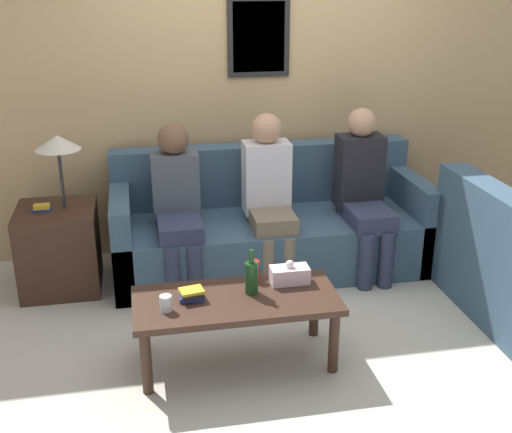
% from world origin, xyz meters
% --- Properties ---
extents(ground_plane, '(16.00, 16.00, 0.00)m').
position_xyz_m(ground_plane, '(0.00, 0.00, 0.00)').
color(ground_plane, beige).
extents(wall_back, '(9.00, 0.08, 2.60)m').
position_xyz_m(wall_back, '(0.00, 1.02, 1.30)').
color(wall_back, tan).
rests_on(wall_back, ground_plane).
extents(couch_main, '(2.37, 0.91, 0.90)m').
position_xyz_m(couch_main, '(0.00, 0.55, 0.31)').
color(couch_main, '#385166').
rests_on(couch_main, ground_plane).
extents(coffee_table, '(1.18, 0.53, 0.43)m').
position_xyz_m(coffee_table, '(-0.47, -0.74, 0.37)').
color(coffee_table, '#382319').
rests_on(coffee_table, ground_plane).
extents(side_table_with_lamp, '(0.55, 0.55, 1.14)m').
position_xyz_m(side_table_with_lamp, '(-1.56, 0.45, 0.35)').
color(side_table_with_lamp, '#382319').
rests_on(side_table_with_lamp, ground_plane).
extents(wine_bottle, '(0.08, 0.08, 0.27)m').
position_xyz_m(wine_bottle, '(-0.37, -0.70, 0.53)').
color(wine_bottle, '#19421E').
rests_on(wine_bottle, coffee_table).
extents(drinking_glass, '(0.07, 0.07, 0.09)m').
position_xyz_m(drinking_glass, '(-0.87, -0.82, 0.47)').
color(drinking_glass, silver).
rests_on(drinking_glass, coffee_table).
extents(book_stack, '(0.15, 0.13, 0.07)m').
position_xyz_m(book_stack, '(-0.72, -0.72, 0.46)').
color(book_stack, navy).
rests_on(book_stack, coffee_table).
extents(soda_can, '(0.07, 0.07, 0.12)m').
position_xyz_m(soda_can, '(-0.33, -0.54, 0.49)').
color(soda_can, red).
rests_on(soda_can, coffee_table).
extents(tissue_box, '(0.23, 0.12, 0.15)m').
position_xyz_m(tissue_box, '(-0.13, -0.62, 0.48)').
color(tissue_box, silver).
rests_on(tissue_box, coffee_table).
extents(person_left, '(0.34, 0.65, 1.17)m').
position_xyz_m(person_left, '(-0.71, 0.39, 0.63)').
color(person_left, '#2D334C').
rests_on(person_left, ground_plane).
extents(person_middle, '(0.34, 0.58, 1.22)m').
position_xyz_m(person_middle, '(-0.04, 0.38, 0.66)').
color(person_middle, '#756651').
rests_on(person_middle, ground_plane).
extents(person_right, '(0.34, 0.63, 1.23)m').
position_xyz_m(person_right, '(0.68, 0.35, 0.66)').
color(person_right, '#2D334C').
rests_on(person_right, ground_plane).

